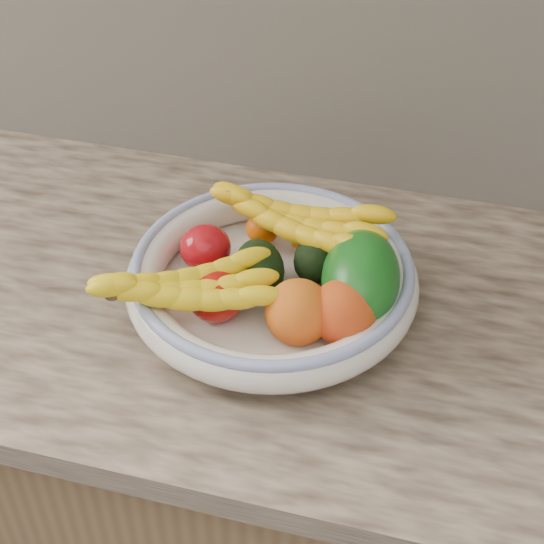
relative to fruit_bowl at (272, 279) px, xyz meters
The scene contains 13 objects.
kitchen_counter 0.49m from the fruit_bowl, 90.00° to the left, with size 2.44×0.66×1.40m.
fruit_bowl is the anchor object (origin of this frame).
clementine_back_left 0.10m from the fruit_bowl, 112.46° to the left, with size 0.05×0.05×0.04m, color #E86204.
clementine_back_right 0.10m from the fruit_bowl, 76.55° to the left, with size 0.05×0.05×0.04m, color orange.
tomato_left 0.10m from the fruit_bowl, 167.06° to the left, with size 0.07×0.07×0.06m, color #AC0C14.
tomato_near_left 0.09m from the fruit_bowl, 131.19° to the right, with size 0.07×0.07×0.07m, color #B40F0A.
avocado_center 0.02m from the fruit_bowl, behind, with size 0.07×0.10×0.07m, color black.
avocado_right 0.08m from the fruit_bowl, 39.67° to the left, with size 0.07×0.10×0.07m, color black.
green_mango 0.12m from the fruit_bowl, ahead, with size 0.10×0.15×0.11m, color #105513.
peach_front 0.09m from the fruit_bowl, 53.49° to the right, with size 0.08×0.08×0.08m, color orange.
peach_right 0.12m from the fruit_bowl, 28.70° to the right, with size 0.08×0.08×0.08m, color orange.
banana_bunch_back 0.08m from the fruit_bowl, 78.60° to the left, with size 0.27×0.10×0.08m, color yellow, non-canonical shape.
banana_bunch_front 0.13m from the fruit_bowl, 134.32° to the right, with size 0.25×0.10×0.07m, color yellow, non-canonical shape.
Camera 1 is at (0.22, 0.86, 1.68)m, focal length 55.00 mm.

